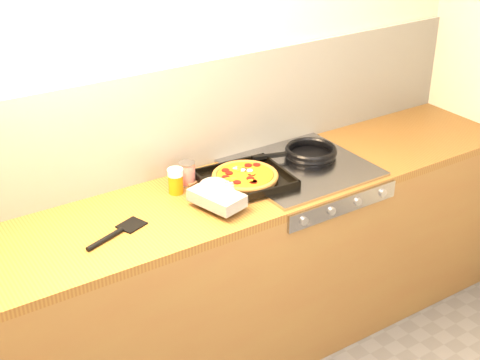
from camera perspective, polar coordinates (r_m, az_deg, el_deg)
room_shell at (r=3.01m, az=-4.83°, el=5.16°), size 3.20×3.20×3.20m
counter_run at (r=3.13m, az=-1.74°, el=-8.49°), size 3.20×0.62×0.90m
stovetop at (r=3.12m, az=5.19°, el=1.02°), size 0.60×0.56×0.02m
pizza_on_tray at (r=2.90m, az=-0.29°, el=-0.17°), size 0.51×0.42×0.06m
frying_pan at (r=3.20m, az=5.95°, el=2.35°), size 0.44×0.31×0.04m
tomato_can at (r=2.96m, az=-4.53°, el=0.58°), size 0.08×0.08×0.10m
juice_glass at (r=2.89m, az=-5.52°, el=-0.07°), size 0.07×0.07×0.11m
wooden_spoon at (r=3.06m, az=-2.07°, el=0.68°), size 0.29×0.10×0.02m
black_spatula at (r=2.64m, az=-10.50°, el=-4.48°), size 0.28×0.15×0.02m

